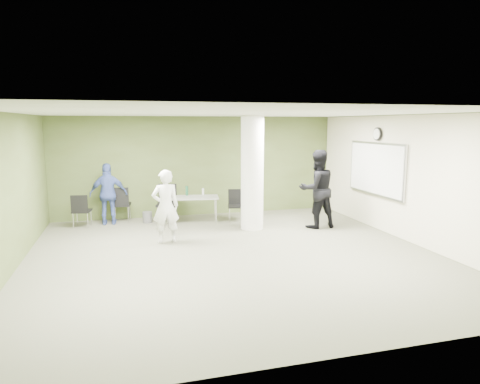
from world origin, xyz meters
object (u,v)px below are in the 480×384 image
object	(u,v)px
woman_white	(166,206)
man_blue	(108,194)
man_black	(317,189)
folding_table	(190,199)
chair_back_left	(81,209)

from	to	relation	value
woman_white	man_blue	bearing A→B (deg)	-65.15
woman_white	man_black	distance (m)	3.82
folding_table	chair_back_left	xyz separation A→B (m)	(-2.74, 0.18, -0.16)
woman_white	man_black	world-z (taller)	man_black
man_black	chair_back_left	bearing A→B (deg)	-18.56
woman_white	man_blue	world-z (taller)	woman_white
man_black	woman_white	bearing A→B (deg)	2.49
man_black	man_blue	size ratio (longest dim) A/B	1.23
chair_back_left	man_blue	bearing A→B (deg)	-153.71
folding_table	man_blue	size ratio (longest dim) A/B	0.97
man_black	man_blue	bearing A→B (deg)	-22.46
woman_white	man_black	size ratio (longest dim) A/B	0.83
chair_back_left	woman_white	bearing A→B (deg)	144.93
woman_white	man_blue	size ratio (longest dim) A/B	1.01
folding_table	woman_white	bearing A→B (deg)	-106.07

